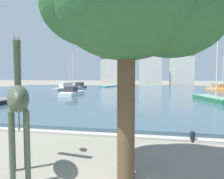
{
  "coord_description": "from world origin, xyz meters",
  "views": [
    {
      "loc": [
        1.72,
        -3.62,
        3.15
      ],
      "look_at": [
        -1.16,
        11.08,
        2.2
      ],
      "focal_mm": 33.04,
      "sensor_mm": 36.0,
      "label": 1
    }
  ],
  "objects": [
    {
      "name": "mooring_bollard",
      "position": [
        3.65,
        6.68,
        0.25
      ],
      "size": [
        0.24,
        0.24,
        0.5
      ],
      "primitive_type": "cylinder",
      "color": "#232326",
      "rests_on": "ground"
    },
    {
      "name": "giraffe_statue",
      "position": [
        -2.4,
        2.12,
        2.39
      ],
      "size": [
        1.89,
        2.38,
        4.68
      ],
      "color": "#3D4C38",
      "rests_on": "ground"
    },
    {
      "name": "sailboat_grey",
      "position": [
        -15.13,
        36.55,
        0.64
      ],
      "size": [
        4.21,
        9.14,
        7.56
      ],
      "color": "#939399",
      "rests_on": "ground"
    },
    {
      "name": "sailboat_navy",
      "position": [
        -15.36,
        42.2,
        0.6
      ],
      "size": [
        2.15,
        8.06,
        9.65
      ],
      "color": "navy",
      "rests_on": "ground"
    },
    {
      "name": "townhouse_tall_gabled",
      "position": [
        1.15,
        64.02,
        5.14
      ],
      "size": [
        6.98,
        6.93,
        10.26
      ],
      "color": "beige",
      "rests_on": "ground"
    },
    {
      "name": "sailboat_teal",
      "position": [
        -9.75,
        53.53,
        0.33
      ],
      "size": [
        4.44,
        9.83,
        6.51
      ],
      "color": "teal",
      "rests_on": "ground"
    },
    {
      "name": "shade_tree",
      "position": [
        1.01,
        2.64,
        5.14
      ],
      "size": [
        5.63,
        4.25,
        6.82
      ],
      "color": "brown",
      "rests_on": "ground"
    },
    {
      "name": "quay_edge_coping",
      "position": [
        0.0,
        6.83,
        0.06
      ],
      "size": [
        77.84,
        0.5,
        0.12
      ],
      "primitive_type": "cube",
      "color": "#ADA89E",
      "rests_on": "ground"
    },
    {
      "name": "harbor_water",
      "position": [
        0.0,
        33.89,
        0.16
      ],
      "size": [
        77.84,
        53.61,
        0.32
      ],
      "primitive_type": "cube",
      "color": "#3D5666",
      "rests_on": "ground"
    },
    {
      "name": "sailboat_green",
      "position": [
        8.8,
        21.01,
        0.46
      ],
      "size": [
        3.6,
        7.95,
        9.41
      ],
      "color": "#236B42",
      "rests_on": "ground"
    },
    {
      "name": "townhouse_end_terrace",
      "position": [
        -10.88,
        66.18,
        4.92
      ],
      "size": [
        9.08,
        5.32,
        9.81
      ],
      "color": "beige",
      "rests_on": "ground"
    },
    {
      "name": "sailboat_orange",
      "position": [
        15.58,
        41.12,
        0.55
      ],
      "size": [
        4.3,
        9.87,
        7.3
      ],
      "color": "orange",
      "rests_on": "ground"
    },
    {
      "name": "townhouse_narrow_midrow",
      "position": [
        10.65,
        64.03,
        5.1
      ],
      "size": [
        6.8,
        6.17,
        10.16
      ],
      "color": "beige",
      "rests_on": "ground"
    },
    {
      "name": "sailboat_black",
      "position": [
        -13.79,
        15.08,
        0.41
      ],
      "size": [
        2.16,
        8.25,
        5.9
      ],
      "color": "black",
      "rests_on": "ground"
    },
    {
      "name": "sailboat_white",
      "position": [
        -10.06,
        25.83,
        0.58
      ],
      "size": [
        2.08,
        6.59,
        6.77
      ],
      "color": "white",
      "rests_on": "ground"
    }
  ]
}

